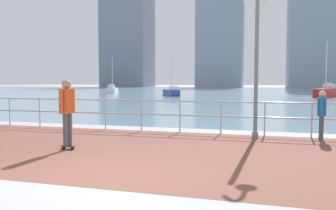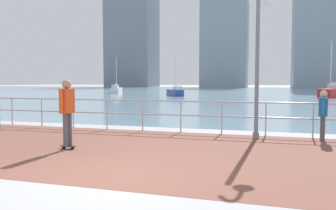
{
  "view_description": "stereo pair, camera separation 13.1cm",
  "coord_description": "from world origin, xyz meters",
  "px_view_note": "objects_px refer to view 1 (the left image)",
  "views": [
    {
      "loc": [
        2.68,
        -5.41,
        1.75
      ],
      "look_at": [
        0.21,
        3.42,
        1.1
      ],
      "focal_mm": 35.82,
      "sensor_mm": 36.0,
      "label": 1
    },
    {
      "loc": [
        2.81,
        -5.37,
        1.75
      ],
      "look_at": [
        0.21,
        3.42,
        1.1
      ],
      "focal_mm": 35.82,
      "sensor_mm": 36.0,
      "label": 2
    }
  ],
  "objects_px": {
    "skateboarder": "(67,107)",
    "sailboat_blue": "(172,92)",
    "lamppost": "(259,51)",
    "bystander": "(322,111)",
    "sailboat_gray": "(112,90)",
    "sailboat_navy": "(326,92)"
  },
  "relations": [
    {
      "from": "skateboarder",
      "to": "sailboat_blue",
      "type": "xyz_separation_m",
      "value": [
        -5.68,
        31.47,
        -0.61
      ]
    },
    {
      "from": "lamppost",
      "to": "bystander",
      "type": "height_order",
      "value": "lamppost"
    },
    {
      "from": "lamppost",
      "to": "sailboat_blue",
      "type": "xyz_separation_m",
      "value": [
        -10.36,
        28.61,
        -2.17
      ]
    },
    {
      "from": "skateboarder",
      "to": "bystander",
      "type": "relative_size",
      "value": 1.21
    },
    {
      "from": "lamppost",
      "to": "sailboat_blue",
      "type": "distance_m",
      "value": 30.51
    },
    {
      "from": "sailboat_gray",
      "to": "bystander",
      "type": "bearing_deg",
      "value": -56.33
    },
    {
      "from": "skateboarder",
      "to": "sailboat_navy",
      "type": "distance_m",
      "value": 34.87
    },
    {
      "from": "bystander",
      "to": "sailboat_navy",
      "type": "relative_size",
      "value": 0.24
    },
    {
      "from": "sailboat_gray",
      "to": "sailboat_navy",
      "type": "relative_size",
      "value": 0.86
    },
    {
      "from": "skateboarder",
      "to": "bystander",
      "type": "height_order",
      "value": "skateboarder"
    },
    {
      "from": "skateboarder",
      "to": "sailboat_gray",
      "type": "relative_size",
      "value": 0.34
    },
    {
      "from": "skateboarder",
      "to": "sailboat_navy",
      "type": "xyz_separation_m",
      "value": [
        11.64,
        32.87,
        -0.5
      ]
    },
    {
      "from": "skateboarder",
      "to": "sailboat_blue",
      "type": "distance_m",
      "value": 31.98
    },
    {
      "from": "lamppost",
      "to": "skateboarder",
      "type": "height_order",
      "value": "lamppost"
    },
    {
      "from": "skateboarder",
      "to": "sailboat_gray",
      "type": "bearing_deg",
      "value": 113.45
    },
    {
      "from": "sailboat_gray",
      "to": "sailboat_blue",
      "type": "xyz_separation_m",
      "value": [
        10.52,
        -5.89,
        -0.04
      ]
    },
    {
      "from": "lamppost",
      "to": "sailboat_navy",
      "type": "height_order",
      "value": "sailboat_navy"
    },
    {
      "from": "lamppost",
      "to": "skateboarder",
      "type": "distance_m",
      "value": 5.7
    },
    {
      "from": "lamppost",
      "to": "sailboat_gray",
      "type": "distance_m",
      "value": 40.38
    },
    {
      "from": "skateboarder",
      "to": "bystander",
      "type": "distance_m",
      "value": 7.28
    },
    {
      "from": "bystander",
      "to": "sailboat_blue",
      "type": "distance_m",
      "value": 30.73
    },
    {
      "from": "skateboarder",
      "to": "sailboat_navy",
      "type": "bearing_deg",
      "value": 70.5
    }
  ]
}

